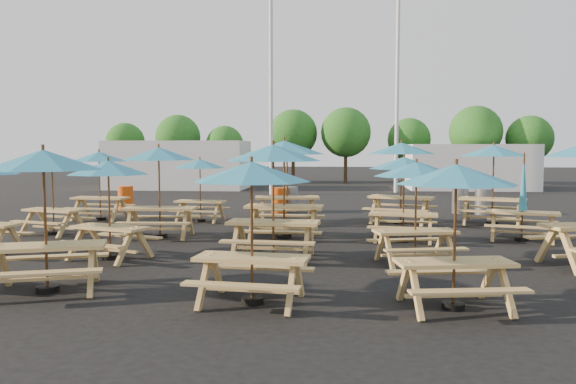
# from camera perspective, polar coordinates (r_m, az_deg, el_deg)

# --- Properties ---
(ground) EXTENTS (120.00, 120.00, 0.00)m
(ground) POSITION_cam_1_polar(r_m,az_deg,el_deg) (14.73, -0.53, -4.72)
(ground) COLOR black
(ground) RESTS_ON ground
(picnic_unit_2) EXTENTS (2.11, 2.11, 2.09)m
(picnic_unit_2) POSITION_cam_1_polar(r_m,az_deg,el_deg) (16.46, -22.85, 2.16)
(picnic_unit_2) COLOR tan
(picnic_unit_2) RESTS_ON ground
(picnic_unit_3) EXTENTS (2.00, 2.00, 2.27)m
(picnic_unit_3) POSITION_cam_1_polar(r_m,az_deg,el_deg) (19.30, -18.64, 2.99)
(picnic_unit_3) COLOR tan
(picnic_unit_3) RESTS_ON ground
(picnic_unit_4) EXTENTS (2.44, 2.44, 2.34)m
(picnic_unit_4) POSITION_cam_1_polar(r_m,az_deg,el_deg) (9.83, -23.58, 2.11)
(picnic_unit_4) COLOR tan
(picnic_unit_4) RESTS_ON ground
(picnic_unit_5) EXTENTS (2.20, 2.20, 2.11)m
(picnic_unit_5) POSITION_cam_1_polar(r_m,az_deg,el_deg) (12.34, -17.78, 1.73)
(picnic_unit_5) COLOR tan
(picnic_unit_5) RESTS_ON ground
(picnic_unit_6) EXTENTS (2.08, 2.08, 2.40)m
(picnic_unit_6) POSITION_cam_1_polar(r_m,az_deg,el_deg) (15.06, -12.99, 3.21)
(picnic_unit_6) COLOR tan
(picnic_unit_6) RESTS_ON ground
(picnic_unit_7) EXTENTS (1.83, 1.83, 2.03)m
(picnic_unit_7) POSITION_cam_1_polar(r_m,az_deg,el_deg) (18.16, -8.93, 2.45)
(picnic_unit_7) COLOR tan
(picnic_unit_7) RESTS_ON ground
(picnic_unit_8) EXTENTS (1.96, 1.96, 2.17)m
(picnic_unit_8) POSITION_cam_1_polar(r_m,az_deg,el_deg) (8.35, -3.72, 1.09)
(picnic_unit_8) COLOR tan
(picnic_unit_8) RESTS_ON ground
(picnic_unit_9) EXTENTS (2.13, 2.13, 2.45)m
(picnic_unit_9) POSITION_cam_1_polar(r_m,az_deg,el_deg) (11.74, -1.51, 3.21)
(picnic_unit_9) COLOR tan
(picnic_unit_9) RESTS_ON ground
(picnic_unit_10) EXTENTS (2.21, 2.21, 2.58)m
(picnic_unit_10) POSITION_cam_1_polar(r_m,az_deg,el_deg) (14.61, -0.40, 3.88)
(picnic_unit_10) COLOR tan
(picnic_unit_10) RESTS_ON ground
(picnic_unit_11) EXTENTS (2.35, 2.35, 2.54)m
(picnic_unit_11) POSITION_cam_1_polar(r_m,az_deg,el_deg) (17.48, -0.09, 3.86)
(picnic_unit_11) COLOR tan
(picnic_unit_11) RESTS_ON ground
(picnic_unit_12) EXTENTS (2.01, 2.01, 2.14)m
(picnic_unit_12) POSITION_cam_1_polar(r_m,az_deg,el_deg) (8.40, 16.70, 0.76)
(picnic_unit_12) COLOR tan
(picnic_unit_12) RESTS_ON ground
(picnic_unit_13) EXTENTS (2.06, 2.06, 2.09)m
(picnic_unit_13) POSITION_cam_1_polar(r_m,az_deg,el_deg) (11.50, 12.91, 1.57)
(picnic_unit_13) COLOR tan
(picnic_unit_13) RESTS_ON ground
(picnic_unit_14) EXTENTS (2.00, 2.00, 2.15)m
(picnic_unit_14) POSITION_cam_1_polar(r_m,az_deg,el_deg) (14.37, 11.71, 2.33)
(picnic_unit_14) COLOR tan
(picnic_unit_14) RESTS_ON ground
(picnic_unit_15) EXTENTS (2.66, 2.66, 2.55)m
(picnic_unit_15) POSITION_cam_1_polar(r_m,az_deg,el_deg) (17.84, 11.45, 3.83)
(picnic_unit_15) COLOR tan
(picnic_unit_15) RESTS_ON ground
(picnic_unit_18) EXTENTS (2.12, 1.97, 2.24)m
(picnic_unit_18) POSITION_cam_1_polar(r_m,az_deg,el_deg) (15.40, 22.74, -1.21)
(picnic_unit_18) COLOR tan
(picnic_unit_18) RESTS_ON ground
(picnic_unit_19) EXTENTS (2.58, 2.58, 2.48)m
(picnic_unit_19) POSITION_cam_1_polar(r_m,az_deg,el_deg) (18.22, 20.18, 3.45)
(picnic_unit_19) COLOR tan
(picnic_unit_19) RESTS_ON ground
(waste_bin_0) EXTENTS (0.57, 0.57, 0.92)m
(waste_bin_0) POSITION_cam_1_polar(r_m,az_deg,el_deg) (22.33, -16.17, -0.59)
(waste_bin_0) COLOR #DD4B0D
(waste_bin_0) RESTS_ON ground
(waste_bin_1) EXTENTS (0.57, 0.57, 0.92)m
(waste_bin_1) POSITION_cam_1_polar(r_m,az_deg,el_deg) (20.54, -0.90, -0.84)
(waste_bin_1) COLOR #DD4B0D
(waste_bin_1) RESTS_ON ground
(waste_bin_2) EXTENTS (0.57, 0.57, 0.92)m
(waste_bin_2) POSITION_cam_1_polar(r_m,az_deg,el_deg) (21.01, 0.24, -0.72)
(waste_bin_2) COLOR gray
(waste_bin_2) RESTS_ON ground
(waste_bin_3) EXTENTS (0.57, 0.57, 0.92)m
(waste_bin_3) POSITION_cam_1_polar(r_m,az_deg,el_deg) (21.31, 17.08, -0.84)
(waste_bin_3) COLOR gray
(waste_bin_3) RESTS_ON ground
(waste_bin_4) EXTENTS (0.57, 0.57, 0.92)m
(waste_bin_4) POSITION_cam_1_polar(r_m,az_deg,el_deg) (21.13, 19.23, -0.94)
(waste_bin_4) COLOR gray
(waste_bin_4) RESTS_ON ground
(mast_0) EXTENTS (0.20, 0.20, 12.00)m
(mast_0) POSITION_cam_1_polar(r_m,az_deg,el_deg) (28.91, -1.73, 11.68)
(mast_0) COLOR silver
(mast_0) RESTS_ON ground
(mast_1) EXTENTS (0.20, 0.20, 12.00)m
(mast_1) POSITION_cam_1_polar(r_m,az_deg,el_deg) (30.84, 11.05, 11.14)
(mast_1) COLOR silver
(mast_1) RESTS_ON ground
(event_tent_0) EXTENTS (8.00, 4.00, 2.80)m
(event_tent_0) POSITION_cam_1_polar(r_m,az_deg,el_deg) (33.83, -11.04, 2.73)
(event_tent_0) COLOR silver
(event_tent_0) RESTS_ON ground
(event_tent_1) EXTENTS (7.00, 4.00, 2.60)m
(event_tent_1) POSITION_cam_1_polar(r_m,az_deg,el_deg) (34.32, 17.92, 2.46)
(event_tent_1) COLOR silver
(event_tent_1) RESTS_ON ground
(tree_0) EXTENTS (2.80, 2.80, 4.24)m
(tree_0) POSITION_cam_1_polar(r_m,az_deg,el_deg) (42.65, -16.20, 4.89)
(tree_0) COLOR #382314
(tree_0) RESTS_ON ground
(tree_1) EXTENTS (3.11, 3.11, 4.72)m
(tree_1) POSITION_cam_1_polar(r_m,az_deg,el_deg) (39.98, -11.11, 5.48)
(tree_1) COLOR #382314
(tree_1) RESTS_ON ground
(tree_2) EXTENTS (2.59, 2.59, 3.93)m
(tree_2) POSITION_cam_1_polar(r_m,az_deg,el_deg) (38.92, -6.44, 4.80)
(tree_2) COLOR #382314
(tree_2) RESTS_ON ground
(tree_3) EXTENTS (3.36, 3.36, 5.09)m
(tree_3) POSITION_cam_1_polar(r_m,az_deg,el_deg) (39.33, 0.53, 5.96)
(tree_3) COLOR #382314
(tree_3) RESTS_ON ground
(tree_4) EXTENTS (3.41, 3.41, 5.17)m
(tree_4) POSITION_cam_1_polar(r_m,az_deg,el_deg) (38.75, 5.90, 6.04)
(tree_4) COLOR #382314
(tree_4) RESTS_ON ground
(tree_5) EXTENTS (2.94, 2.94, 4.45)m
(tree_5) POSITION_cam_1_polar(r_m,az_deg,el_deg) (39.44, 12.20, 5.22)
(tree_5) COLOR #382314
(tree_5) RESTS_ON ground
(tree_6) EXTENTS (3.38, 3.38, 5.13)m
(tree_6) POSITION_cam_1_polar(r_m,az_deg,el_deg) (38.40, 18.52, 5.80)
(tree_6) COLOR #382314
(tree_6) RESTS_ON ground
(tree_7) EXTENTS (2.95, 2.95, 4.48)m
(tree_7) POSITION_cam_1_polar(r_m,az_deg,el_deg) (39.33, 23.33, 5.00)
(tree_7) COLOR #382314
(tree_7) RESTS_ON ground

